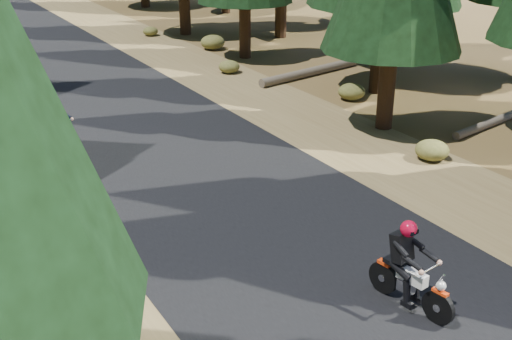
{
  "coord_description": "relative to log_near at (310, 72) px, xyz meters",
  "views": [
    {
      "loc": [
        -6.04,
        -8.63,
        6.16
      ],
      "look_at": [
        0.0,
        1.5,
        1.1
      ],
      "focal_mm": 45.0,
      "sensor_mm": 36.0,
      "label": 1
    }
  ],
  "objects": [
    {
      "name": "log_near",
      "position": [
        0.0,
        0.0,
        0.0
      ],
      "size": [
        4.82,
        1.2,
        0.32
      ],
      "primitive_type": "cylinder",
      "rotation": [
        0.0,
        1.57,
        0.18
      ],
      "color": "#4C4233",
      "rests_on": "ground"
    },
    {
      "name": "ground",
      "position": [
        -7.57,
        -10.27,
        -0.16
      ],
      "size": [
        120.0,
        120.0,
        0.0
      ],
      "primitive_type": "plane",
      "color": "#4B3A1A",
      "rests_on": "ground"
    },
    {
      "name": "shoulder_r",
      "position": [
        -2.97,
        -5.27,
        -0.16
      ],
      "size": [
        3.2,
        100.0,
        0.01
      ],
      "primitive_type": "cube",
      "color": "brown",
      "rests_on": "ground"
    },
    {
      "name": "rider_follow",
      "position": [
        -9.97,
        -2.8,
        0.33
      ],
      "size": [
        1.01,
        1.7,
        1.45
      ],
      "rotation": [
        0.0,
        0.0,
        3.48
      ],
      "color": "#9B290A",
      "rests_on": "road"
    },
    {
      "name": "understory_shrubs",
      "position": [
        -6.85,
        -2.49,
        0.11
      ],
      "size": [
        14.35,
        28.87,
        0.64
      ],
      "color": "#474C1E",
      "rests_on": "ground"
    },
    {
      "name": "rider_lead",
      "position": [
        -7.03,
        -12.69,
        0.35
      ],
      "size": [
        0.75,
        1.74,
        1.5
      ],
      "rotation": [
        0.0,
        0.0,
        3.29
      ],
      "color": "silver",
      "rests_on": "road"
    },
    {
      "name": "log_far",
      "position": [
        1.47,
        -7.26,
        -0.04
      ],
      "size": [
        4.0,
        0.9,
        0.24
      ],
      "primitive_type": "cylinder",
      "rotation": [
        0.0,
        1.57,
        0.17
      ],
      "color": "#4C4233",
      "rests_on": "ground"
    },
    {
      "name": "road",
      "position": [
        -7.57,
        -5.27,
        -0.15
      ],
      "size": [
        6.0,
        100.0,
        0.01
      ],
      "primitive_type": "cube",
      "color": "black",
      "rests_on": "ground"
    }
  ]
}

